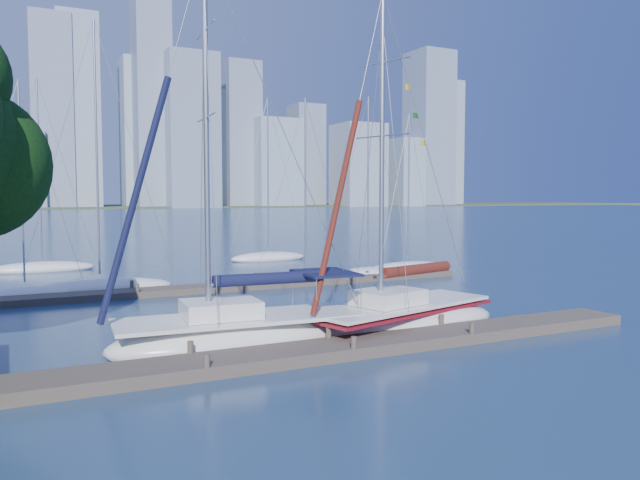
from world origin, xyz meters
name	(u,v)px	position (x,y,z in m)	size (l,w,h in m)	color
ground	(341,354)	(0.00, 0.00, 0.00)	(700.00, 700.00, 0.00)	navy
near_dock	(341,349)	(0.00, 0.00, 0.20)	(26.00, 2.00, 0.40)	#473E34
far_dock	(239,286)	(2.00, 16.00, 0.18)	(30.00, 1.80, 0.36)	#473E34
far_shore	(28,208)	(0.00, 320.00, 0.00)	(800.00, 100.00, 1.50)	#38472D
sailboat_navy	(239,318)	(-2.77, 2.57, 1.06)	(9.65, 3.78, 14.57)	white
sailboat_maroon	(399,305)	(4.00, 2.40, 1.01)	(9.76, 5.35, 13.89)	white
bg_boat_0	(25,294)	(-9.34, 17.86, 0.24)	(5.97, 2.31, 11.82)	white
bg_boat_1	(100,287)	(-5.49, 18.35, 0.29)	(8.48, 4.17, 15.58)	white
bg_boat_3	(305,278)	(6.70, 16.85, 0.25)	(6.89, 2.68, 11.88)	white
bg_boat_4	(367,274)	(11.41, 17.05, 0.25)	(6.56, 3.25, 12.30)	white
bg_boat_5	(408,267)	(16.05, 19.03, 0.24)	(6.81, 4.16, 11.70)	white
bg_boat_6	(42,268)	(-7.86, 30.78, 0.27)	(7.39, 2.79, 14.19)	white
bg_boat_7	(268,257)	(9.78, 30.61, 0.28)	(6.72, 2.31, 14.07)	white
skyline	(87,134)	(25.10, 290.63, 34.41)	(503.84, 51.31, 100.64)	#859AAC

